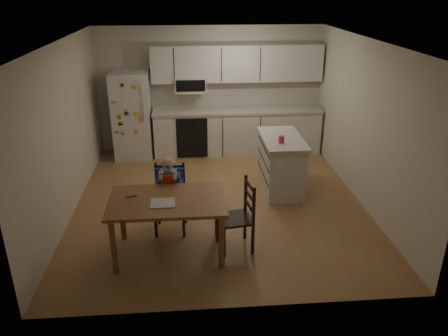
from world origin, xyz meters
TOP-DOWN VIEW (x-y plane):
  - room at (0.00, 0.48)m, footprint 4.52×5.01m
  - refrigerator at (-1.55, 2.15)m, footprint 0.72×0.70m
  - kitchen_run at (0.50, 2.24)m, footprint 3.37×0.62m
  - kitchen_island at (1.07, 0.40)m, footprint 0.65×1.24m
  - red_cup at (1.00, 0.16)m, footprint 0.09×0.09m
  - dining_table at (-0.74, -1.39)m, footprint 1.45×0.93m
  - napkin at (-0.79, -1.49)m, footprint 0.30×0.26m
  - toddler_spoon at (-1.20, -1.28)m, footprint 0.12×0.06m
  - chair_booster at (-0.74, -0.77)m, footprint 0.44×0.44m
  - chair_side at (0.20, -1.32)m, footprint 0.47×0.47m

SIDE VIEW (x-z plane):
  - kitchen_island at x=1.07m, z-range 0.00..0.92m
  - chair_side at x=0.20m, z-range 0.06..1.01m
  - dining_table at x=-0.74m, z-range 0.28..1.06m
  - chair_booster at x=-0.74m, z-range 0.12..1.24m
  - napkin at x=-0.79m, z-range 0.78..0.79m
  - toddler_spoon at x=-1.20m, z-range 0.78..0.79m
  - refrigerator at x=-1.55m, z-range 0.00..1.70m
  - kitchen_run at x=0.50m, z-range -0.20..1.95m
  - red_cup at x=1.00m, z-range 0.92..1.03m
  - room at x=0.00m, z-range -0.01..2.51m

